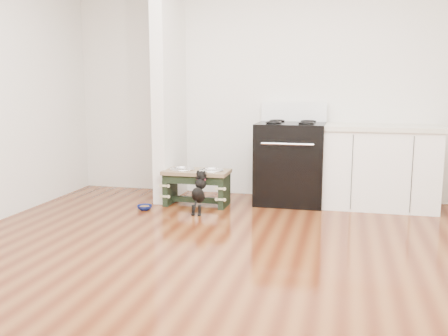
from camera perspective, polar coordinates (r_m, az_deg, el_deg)
ground at (r=3.83m, az=0.03°, el=-11.04°), size 5.00×5.00×0.00m
room_shell at (r=3.60m, az=0.03°, el=13.90°), size 5.00×5.00×5.00m
partition_wall at (r=5.94m, az=-6.26°, el=9.49°), size 0.15×0.80×2.70m
oven_range at (r=5.74m, az=7.60°, el=0.73°), size 0.76×0.69×1.14m
cabinet_run at (r=5.74m, az=17.38°, el=0.13°), size 1.24×0.64×0.91m
dog_feeder at (r=5.61m, az=-3.15°, el=-1.41°), size 0.73×0.39×0.42m
puppy at (r=5.26m, az=-2.85°, el=-2.59°), size 0.13×0.37×0.44m
floor_bowl at (r=5.51m, az=-9.07°, el=-4.48°), size 0.21×0.21×0.05m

